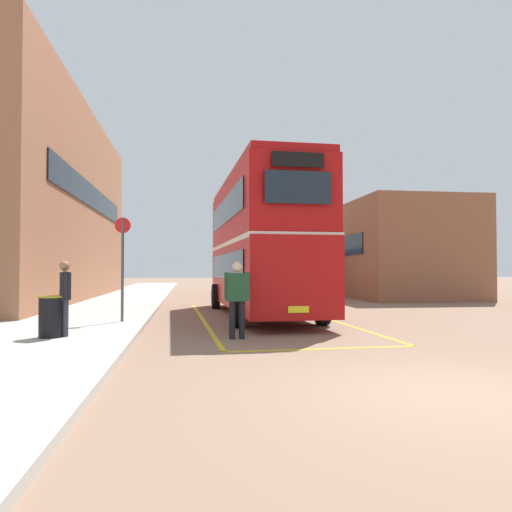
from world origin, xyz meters
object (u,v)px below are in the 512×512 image
at_px(litter_bin, 51,316).
at_px(bus_stop_sign, 122,259).
at_px(pedestrian_waiting_near, 65,293).
at_px(pedestrian_boarding, 237,294).
at_px(single_deck_bus, 275,268).
at_px(double_decker_bus, 260,243).

bearing_deg(litter_bin, bus_stop_sign, 69.99).
relative_size(litter_bin, bus_stop_sign, 0.31).
bearing_deg(litter_bin, pedestrian_waiting_near, 35.08).
bearing_deg(pedestrian_boarding, litter_bin, -177.74).
bearing_deg(bus_stop_sign, pedestrian_boarding, -44.15).
xyz_separation_m(pedestrian_boarding, litter_bin, (-4.05, -0.16, -0.45)).
bearing_deg(litter_bin, single_deck_bus, 67.33).
distance_m(single_deck_bus, litter_bin, 22.39).
bearing_deg(pedestrian_boarding, single_deck_bus, 77.41).
distance_m(pedestrian_boarding, bus_stop_sign, 4.19).
height_order(double_decker_bus, litter_bin, double_decker_bus).
distance_m(double_decker_bus, bus_stop_sign, 5.04).
xyz_separation_m(pedestrian_waiting_near, litter_bin, (-0.25, -0.18, -0.50)).
relative_size(pedestrian_boarding, bus_stop_sign, 0.61).
relative_size(double_decker_bus, single_deck_bus, 1.26).
height_order(pedestrian_boarding, pedestrian_waiting_near, pedestrian_waiting_near).
bearing_deg(single_deck_bus, double_decker_bus, -102.16).
xyz_separation_m(single_deck_bus, bus_stop_sign, (-7.52, -17.62, 0.24)).
relative_size(single_deck_bus, pedestrian_boarding, 4.56).
bearing_deg(bus_stop_sign, single_deck_bus, 66.88).
xyz_separation_m(single_deck_bus, pedestrian_waiting_near, (-8.37, -20.46, -0.55)).
bearing_deg(litter_bin, pedestrian_boarding, 2.26).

